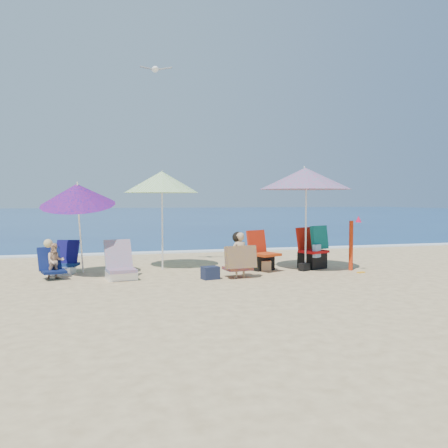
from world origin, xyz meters
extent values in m
plane|color=#D8BC84|center=(0.00, 0.00, 0.00)|extent=(120.00, 120.00, 0.00)
cube|color=navy|center=(0.00, 45.00, -0.05)|extent=(120.00, 80.00, 0.12)
cube|color=white|center=(0.00, 5.10, 0.02)|extent=(120.00, 0.50, 0.04)
cylinder|color=white|center=(1.59, 0.65, 1.12)|extent=(0.04, 0.04, 2.24)
cone|color=#FD216E|center=(1.57, 0.66, 2.15)|extent=(2.22, 2.22, 0.50)
cylinder|color=white|center=(1.55, 0.67, 2.38)|extent=(0.04, 0.04, 0.13)
cylinder|color=white|center=(-1.64, 1.65, 1.09)|extent=(0.05, 0.05, 2.17)
cone|color=#52A619|center=(-1.62, 1.82, 2.08)|extent=(2.27, 2.27, 0.51)
cylinder|color=silver|center=(-1.58, 1.98, 2.31)|extent=(0.04, 0.04, 0.14)
cylinder|color=white|center=(-3.49, 1.33, 0.91)|extent=(0.13, 0.47, 1.78)
cone|color=#A21759|center=(-3.52, 1.07, 1.77)|extent=(1.88, 1.93, 0.83)
cylinder|color=white|center=(-3.51, 0.99, 1.98)|extent=(0.04, 0.06, 0.13)
cylinder|color=red|center=(2.63, 0.39, 0.58)|extent=(0.13, 0.13, 1.17)
cone|color=red|center=(2.66, 0.15, 1.22)|extent=(0.18, 0.18, 0.15)
cube|color=#0D214C|center=(-3.82, 1.74, 0.18)|extent=(0.61, 0.56, 0.06)
cube|color=#0E0D49|center=(-3.80, 1.90, 0.46)|extent=(0.57, 0.42, 0.54)
cube|color=white|center=(-3.91, 1.54, 0.08)|extent=(0.63, 0.59, 0.16)
cube|color=#DB594D|center=(-2.65, 0.40, 0.20)|extent=(0.63, 0.58, 0.07)
cube|color=#E14F51|center=(-2.70, 0.75, 0.51)|extent=(0.61, 0.41, 0.60)
cube|color=white|center=(-2.65, 0.52, 0.09)|extent=(0.66, 0.60, 0.18)
cube|color=#B1330C|center=(0.62, 0.67, 0.40)|extent=(0.68, 0.65, 0.06)
cube|color=#AC200C|center=(0.51, 1.05, 0.67)|extent=(0.55, 0.35, 0.54)
cube|color=black|center=(0.60, 1.03, 0.19)|extent=(0.66, 0.63, 0.38)
cube|color=#B20C0E|center=(1.87, 0.81, 0.42)|extent=(0.72, 0.69, 0.06)
cube|color=#B0190C|center=(1.79, 1.09, 0.70)|extent=(0.58, 0.37, 0.57)
cube|color=black|center=(1.90, 0.94, 0.20)|extent=(0.69, 0.66, 0.40)
cube|color=#0A8161|center=(2.01, 0.80, 0.75)|extent=(0.53, 0.36, 0.57)
cube|color=#82ACD0|center=(1.87, 0.63, 0.45)|extent=(0.24, 0.21, 0.30)
imported|color=tan|center=(-0.22, 0.03, 0.49)|extent=(0.38, 0.28, 0.97)
cube|color=#350D61|center=(-0.24, 0.12, 0.19)|extent=(0.60, 0.55, 0.06)
cube|color=#2C0E66|center=(-0.21, -0.04, 0.45)|extent=(0.70, 0.33, 0.49)
sphere|color=black|center=(-0.23, 0.11, 0.86)|extent=(0.24, 0.24, 0.24)
imported|color=tan|center=(-3.98, 0.91, 0.38)|extent=(0.43, 0.38, 0.76)
cube|color=#0B1641|center=(-4.00, 0.83, 0.16)|extent=(0.55, 0.52, 0.05)
cube|color=#0D1749|center=(-4.11, 1.07, 0.41)|extent=(0.51, 0.39, 0.49)
sphere|color=tan|center=(-4.12, 0.95, 0.75)|extent=(0.18, 0.18, 0.18)
cube|color=#181F36|center=(-0.85, 0.05, 0.13)|extent=(0.39, 0.32, 0.27)
cube|color=tan|center=(0.64, 0.82, 0.12)|extent=(0.33, 0.28, 0.24)
cube|color=black|center=(1.54, 0.60, 0.09)|extent=(0.28, 0.25, 0.18)
cube|color=#FFA81A|center=(2.65, -0.02, 0.01)|extent=(0.20, 0.13, 0.03)
ellipsoid|color=white|center=(-1.76, 1.83, 4.73)|extent=(0.21, 0.35, 0.13)
cube|color=gray|center=(-1.95, 1.84, 4.75)|extent=(0.34, 0.14, 0.07)
cube|color=#93979B|center=(-1.53, 1.77, 4.75)|extent=(0.34, 0.14, 0.07)
camera|label=1|loc=(-3.10, -9.42, 1.67)|focal=37.66mm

